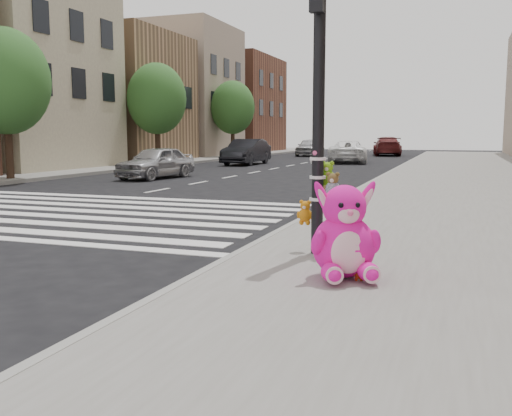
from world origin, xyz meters
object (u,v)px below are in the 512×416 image
at_px(red_teddy, 359,271).
at_px(car_dark_far, 246,152).
at_px(signal_pole, 320,129).
at_px(pink_bunny, 344,238).
at_px(car_silver_far, 156,162).
at_px(car_white_near, 348,152).

distance_m(red_teddy, car_dark_far, 26.89).
bearing_deg(signal_pole, pink_bunny, -64.34).
bearing_deg(car_silver_far, signal_pole, -44.68).
xyz_separation_m(red_teddy, car_dark_far, (-10.61, 24.70, 0.49)).
bearing_deg(pink_bunny, car_dark_far, 88.17).
height_order(signal_pole, car_white_near, signal_pole).
bearing_deg(car_dark_far, car_white_near, 38.42).
bearing_deg(red_teddy, car_dark_far, 108.52).
bearing_deg(car_white_near, pink_bunny, 91.26).
height_order(car_dark_far, car_white_near, car_dark_far).
bearing_deg(car_dark_far, signal_pole, -67.03).
bearing_deg(red_teddy, pink_bunny, 154.96).
bearing_deg(car_silver_far, pink_bunny, -45.63).
distance_m(signal_pole, car_dark_far, 25.39).
bearing_deg(pink_bunny, signal_pole, 90.87).
distance_m(car_dark_far, car_white_near, 6.56).
height_order(pink_bunny, car_dark_far, car_dark_far).
bearing_deg(car_dark_far, red_teddy, -66.58).
relative_size(red_teddy, car_silver_far, 0.06).
xyz_separation_m(car_dark_far, car_white_near, (5.15, 4.06, -0.06)).
xyz_separation_m(red_teddy, car_silver_far, (-10.38, 13.82, 0.40)).
bearing_deg(car_dark_far, car_silver_far, -88.61).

